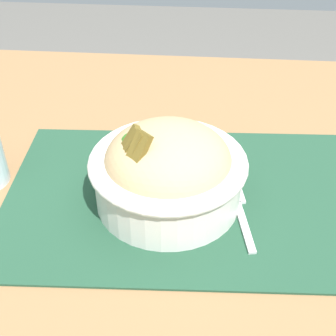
{
  "coord_description": "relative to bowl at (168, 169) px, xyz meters",
  "views": [
    {
      "loc": [
        -0.02,
        -0.43,
        1.1
      ],
      "look_at": [
        -0.06,
        0.01,
        0.77
      ],
      "focal_mm": 48.74,
      "sensor_mm": 36.0,
      "label": 1
    }
  ],
  "objects": [
    {
      "name": "table",
      "position": [
        0.06,
        -0.01,
        -0.13
      ],
      "size": [
        1.05,
        0.92,
        0.71
      ],
      "color": "olive",
      "rests_on": "ground_plane"
    },
    {
      "name": "bowl",
      "position": [
        0.0,
        0.0,
        0.0
      ],
      "size": [
        0.19,
        0.19,
        0.12
      ],
      "color": "silver",
      "rests_on": "placemat"
    },
    {
      "name": "fork",
      "position": [
        0.09,
        -0.01,
        -0.05
      ],
      "size": [
        0.04,
        0.13,
        0.0
      ],
      "color": "silver",
      "rests_on": "placemat"
    },
    {
      "name": "placemat",
      "position": [
        0.03,
        0.01,
        -0.05
      ],
      "size": [
        0.49,
        0.32,
        0.0
      ],
      "primitive_type": "cube",
      "rotation": [
        0.0,
        0.0,
        0.05
      ],
      "color": "#1E422D",
      "rests_on": "table"
    }
  ]
}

